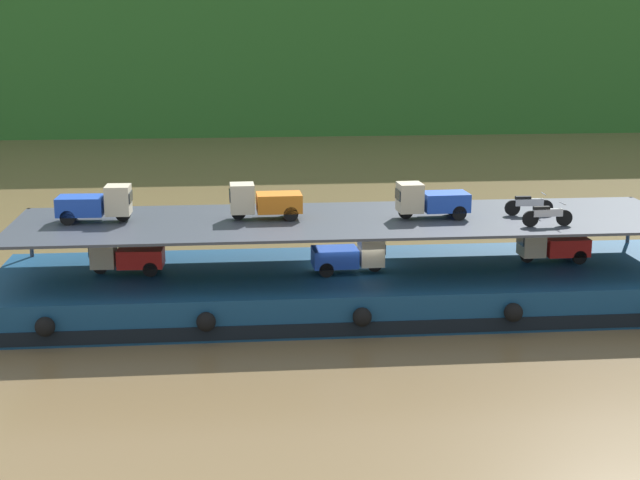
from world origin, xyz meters
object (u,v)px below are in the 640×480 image
mini_truck_lower_mid (552,245)px  motorcycle_upper_port (547,215)px  mini_truck_lower_stern (126,256)px  mini_truck_upper_mid (264,201)px  mini_truck_upper_stern (96,204)px  motorcycle_upper_centre (528,204)px  cargo_barge (348,288)px  mini_truck_upper_fore (431,200)px  mini_truck_lower_aft (349,255)px

mini_truck_lower_mid → motorcycle_upper_port: size_ratio=1.45×
mini_truck_lower_stern → mini_truck_upper_mid: (5.28, 0.05, 2.00)m
mini_truck_upper_stern → motorcycle_upper_port: size_ratio=1.46×
mini_truck_lower_stern → motorcycle_upper_centre: 15.62m
cargo_barge → mini_truck_upper_mid: mini_truck_upper_mid is taller
cargo_barge → mini_truck_upper_fore: (3.16, -0.10, 3.44)m
cargo_barge → mini_truck_upper_mid: 4.71m
cargo_barge → mini_truck_upper_mid: bearing=173.8°
mini_truck_lower_stern → mini_truck_lower_aft: 8.49m
cargo_barge → mini_truck_upper_fore: 4.67m
mini_truck_upper_mid → motorcycle_upper_port: bearing=-12.5°
cargo_barge → motorcycle_upper_port: (7.09, -1.94, 3.18)m
mini_truck_lower_aft → motorcycle_upper_port: motorcycle_upper_port is taller
mini_truck_lower_aft → mini_truck_lower_stern: bearing=175.2°
mini_truck_lower_aft → motorcycle_upper_centre: bearing=3.6°
mini_truck_lower_aft → mini_truck_upper_mid: mini_truck_upper_mid is taller
mini_truck_lower_aft → mini_truck_upper_stern: size_ratio=1.00×
motorcycle_upper_port → motorcycle_upper_centre: size_ratio=1.00×
mini_truck_lower_aft → mini_truck_upper_stern: 9.74m
mini_truck_upper_fore → mini_truck_lower_stern: bearing=178.0°
motorcycle_upper_port → mini_truck_lower_aft: bearing=167.9°
mini_truck_lower_aft → motorcycle_upper_centre: 7.28m
mini_truck_upper_stern → mini_truck_upper_mid: (6.31, -0.09, 0.00)m
mini_truck_lower_aft → mini_truck_upper_fore: size_ratio=1.00×
mini_truck_lower_stern → mini_truck_upper_mid: size_ratio=1.00×
motorcycle_upper_port → motorcycle_upper_centre: bearing=91.8°
mini_truck_upper_stern → mini_truck_upper_mid: 6.31m
cargo_barge → motorcycle_upper_centre: size_ratio=14.18×
mini_truck_lower_stern → mini_truck_upper_stern: size_ratio=1.00×
mini_truck_lower_stern → motorcycle_upper_port: (15.58, -2.24, 1.74)m
cargo_barge → mini_truck_upper_mid: size_ratio=9.75×
mini_truck_upper_stern → mini_truck_upper_fore: size_ratio=1.00×
mini_truck_upper_mid → mini_truck_lower_aft: bearing=-13.3°
mini_truck_lower_stern → cargo_barge: bearing=-2.0°
mini_truck_lower_stern → mini_truck_upper_stern: mini_truck_upper_stern is taller
cargo_barge → mini_truck_upper_fore: bearing=-1.8°
mini_truck_lower_aft → mini_truck_upper_stern: bearing=174.9°
mini_truck_upper_mid → cargo_barge: bearing=-6.2°
motorcycle_upper_centre → motorcycle_upper_port: bearing=-88.2°
motorcycle_upper_port → cargo_barge: bearing=164.7°
mini_truck_lower_stern → mini_truck_upper_stern: (-1.03, 0.14, 2.00)m
mini_truck_lower_mid → mini_truck_upper_mid: bearing=-179.5°
mini_truck_lower_mid → mini_truck_upper_stern: size_ratio=1.00×
mini_truck_lower_aft → motorcycle_upper_port: size_ratio=1.46×
mini_truck_upper_mid → mini_truck_upper_stern: bearing=179.1°
mini_truck_upper_stern → motorcycle_upper_centre: size_ratio=1.46×
mini_truck_upper_fore → mini_truck_upper_stern: bearing=177.5°
mini_truck_upper_stern → mini_truck_lower_mid: bearing=-0.0°
mini_truck_upper_stern → motorcycle_upper_port: bearing=-8.2°
mini_truck_lower_aft → mini_truck_upper_mid: 3.83m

